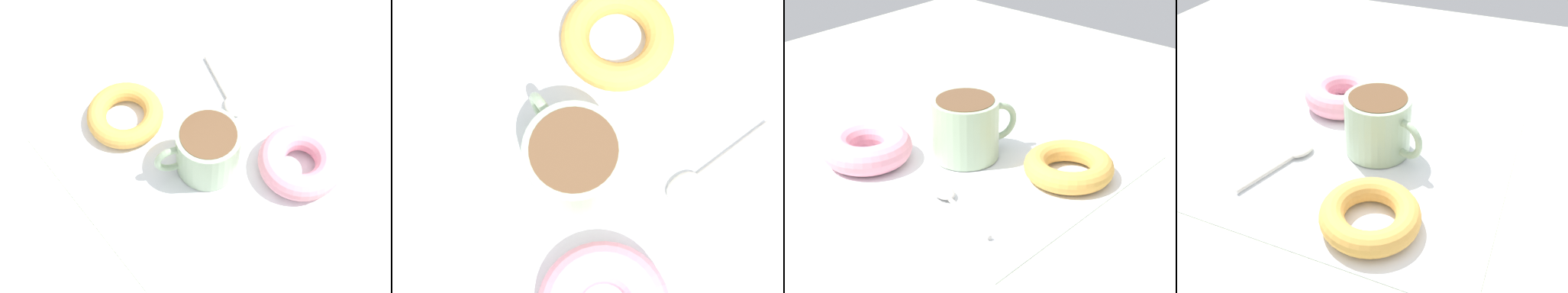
% 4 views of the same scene
% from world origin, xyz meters
% --- Properties ---
extents(ground_plane, '(1.20, 1.20, 0.02)m').
position_xyz_m(ground_plane, '(0.00, 0.00, -0.01)').
color(ground_plane, beige).
extents(napkin, '(0.34, 0.34, 0.00)m').
position_xyz_m(napkin, '(0.03, 0.00, 0.00)').
color(napkin, white).
rests_on(napkin, ground_plane).
extents(coffee_cup, '(0.11, 0.09, 0.08)m').
position_xyz_m(coffee_cup, '(0.03, 0.02, 0.04)').
color(coffee_cup, '#9EB793').
rests_on(coffee_cup, napkin).
extents(donut_far, '(0.11, 0.11, 0.03)m').
position_xyz_m(donut_far, '(0.07, -0.11, 0.02)').
color(donut_far, gold).
rests_on(donut_far, napkin).
extents(spoon, '(0.05, 0.12, 0.01)m').
position_xyz_m(spoon, '(-0.07, -0.04, 0.01)').
color(spoon, '#B7B2A8').
rests_on(spoon, napkin).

